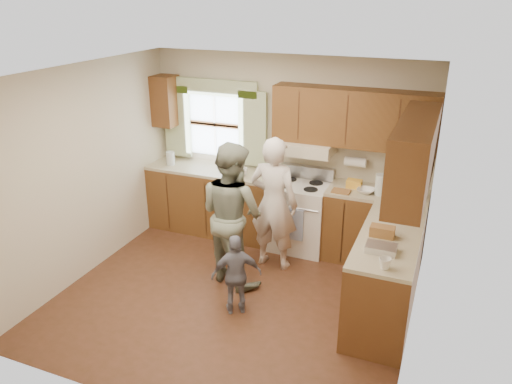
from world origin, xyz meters
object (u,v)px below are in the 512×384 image
at_px(child, 237,275).
at_px(woman_left, 274,204).
at_px(stove, 299,215).
at_px(woman_right, 232,214).

bearing_deg(child, woman_left, -121.45).
height_order(stove, woman_left, woman_left).
bearing_deg(woman_left, woman_right, 58.32).
bearing_deg(stove, woman_right, -114.28).
bearing_deg(woman_left, child, 92.12).
distance_m(stove, child, 1.68).
bearing_deg(stove, woman_left, -104.47).
relative_size(woman_left, child, 1.84).
xyz_separation_m(stove, child, (-0.16, -1.68, -0.01)).
xyz_separation_m(woman_right, child, (0.32, -0.60, -0.40)).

